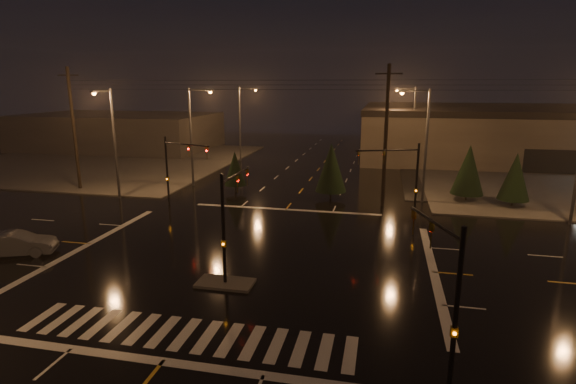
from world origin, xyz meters
TOP-DOWN VIEW (x-y plane):
  - ground at (0.00, 0.00)m, footprint 140.00×140.00m
  - sidewalk_nw at (-30.00, 30.00)m, footprint 36.00×36.00m
  - median_island at (0.00, -4.00)m, footprint 3.00×1.60m
  - crosswalk at (0.00, -9.00)m, footprint 15.00×2.60m
  - stop_bar_near at (0.00, -11.00)m, footprint 16.00×0.50m
  - stop_bar_far at (0.00, 11.00)m, footprint 16.00×0.50m
  - commercial_block at (-35.00, 42.00)m, footprint 30.00×18.00m
  - signal_mast_median at (0.00, -3.07)m, footprint 0.25×4.59m
  - signal_mast_ne at (9.50, 10.14)m, footprint 4.84×1.86m
  - signal_mast_nw at (-9.50, 10.14)m, footprint 4.84×1.86m
  - signal_mast_se at (10.23, -9.75)m, footprint 1.55×3.87m
  - streetlight_1 at (-11.18, 18.00)m, footprint 2.77×0.32m
  - streetlight_2 at (-11.18, 34.00)m, footprint 2.77×0.32m
  - streetlight_3 at (11.18, 16.00)m, footprint 2.77×0.32m
  - streetlight_4 at (11.18, 36.00)m, footprint 2.77×0.32m
  - streetlight_5 at (-16.00, 11.18)m, footprint 0.32×2.77m
  - utility_pole_0 at (-22.00, 14.00)m, footprint 2.20×0.32m
  - utility_pole_1 at (8.00, 14.00)m, footprint 2.20×0.32m
  - conifer_0 at (15.40, 17.15)m, footprint 2.86×2.86m
  - conifer_1 at (18.94, 15.77)m, footprint 2.60×2.60m
  - conifer_3 at (-6.24, 16.20)m, footprint 2.14×2.14m
  - conifer_4 at (3.24, 15.59)m, footprint 2.86×2.86m
  - car_crossing at (-14.08, -2.75)m, footprint 4.77×3.23m

SIDE VIEW (x-z plane):
  - ground at x=0.00m, z-range 0.00..0.00m
  - crosswalk at x=0.00m, z-range 0.00..0.01m
  - stop_bar_near at x=0.00m, z-range 0.00..0.01m
  - stop_bar_far at x=0.00m, z-range 0.00..0.01m
  - sidewalk_nw at x=-30.00m, z-range 0.00..0.12m
  - median_island at x=0.00m, z-range 0.00..0.15m
  - car_crossing at x=-14.08m, z-range 0.00..1.49m
  - conifer_3 at x=-6.24m, z-range 0.35..4.39m
  - conifer_1 at x=18.94m, z-range 0.35..5.11m
  - commercial_block at x=-35.00m, z-range 0.00..5.60m
  - conifer_0 at x=15.40m, z-range 0.35..5.51m
  - conifer_4 at x=3.24m, z-range 0.35..5.52m
  - signal_mast_se at x=10.23m, z-range 0.71..6.71m
  - signal_mast_median at x=0.00m, z-range 0.75..6.75m
  - signal_mast_ne at x=9.50m, z-range 0.79..6.79m
  - signal_mast_nw at x=-9.50m, z-range 0.79..6.79m
  - streetlight_1 at x=-11.18m, z-range 0.80..10.80m
  - streetlight_2 at x=-11.18m, z-range 0.80..10.80m
  - streetlight_3 at x=11.18m, z-range 0.80..10.80m
  - streetlight_4 at x=11.18m, z-range 0.80..10.80m
  - streetlight_5 at x=-16.00m, z-range 0.80..10.80m
  - utility_pole_0 at x=-22.00m, z-range 0.13..12.13m
  - utility_pole_1 at x=8.00m, z-range 0.13..12.13m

